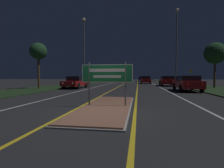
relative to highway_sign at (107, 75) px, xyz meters
name	(u,v)px	position (x,y,z in m)	size (l,w,h in m)	color
ground_plane	(101,114)	(0.00, -1.27, -1.47)	(160.00, 160.00, 0.00)	#232326
median_island	(107,107)	(0.00, 0.00, -1.43)	(2.17, 6.82, 0.10)	#999993
verge_left	(69,85)	(-9.50, 18.73, -1.43)	(5.00, 100.00, 0.08)	#1E3319
verge_right	(195,86)	(9.50, 18.73, -1.43)	(5.00, 100.00, 0.08)	#1E3319
centre_line_yellow_left	(123,84)	(-1.28, 23.73, -1.47)	(0.12, 70.00, 0.01)	gold
centre_line_yellow_right	(138,84)	(1.28, 23.73, -1.47)	(0.12, 70.00, 0.01)	gold
lane_line_white_left	(107,84)	(-4.20, 23.73, -1.47)	(0.12, 70.00, 0.01)	silver
lane_line_white_right	(154,84)	(4.20, 23.73, -1.47)	(0.12, 70.00, 0.01)	silver
edge_line_white_left	(92,84)	(-7.20, 23.73, -1.47)	(0.10, 70.00, 0.01)	silver
edge_line_white_right	(172,85)	(7.20, 23.73, -1.47)	(0.10, 70.00, 0.01)	silver
highway_sign	(107,75)	(0.00, 0.00, 0.00)	(2.31, 0.07, 1.95)	#56565B
streetlight_left_near	(84,44)	(-6.17, 16.03, 4.42)	(0.49, 0.49, 9.53)	#56565B
streetlight_right_near	(177,40)	(6.42, 16.81, 4.78)	(0.46, 0.46, 10.45)	#56565B
car_receding_0	(187,83)	(6.03, 9.90, -0.68)	(1.96, 4.80, 1.48)	maroon
car_receding_1	(167,81)	(5.66, 19.19, -0.69)	(1.97, 4.56, 1.47)	maroon
car_receding_2	(146,80)	(2.85, 27.19, -0.71)	(1.95, 4.21, 1.49)	maroon
car_receding_3	(142,79)	(2.31, 38.77, -0.72)	(1.87, 4.20, 1.43)	navy
car_approaching_0	(76,82)	(-5.98, 12.16, -0.71)	(1.91, 4.76, 1.43)	maroon
warning_sign	(191,76)	(9.69, 21.84, 0.07)	(0.60, 0.06, 2.43)	#56565B
roadside_palm_left	(38,52)	(-9.57, 10.27, 2.67)	(1.85, 1.85, 5.06)	#4C3823
roadside_palm_right	(215,53)	(10.44, 14.78, 2.68)	(2.54, 2.54, 5.37)	#4C3823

